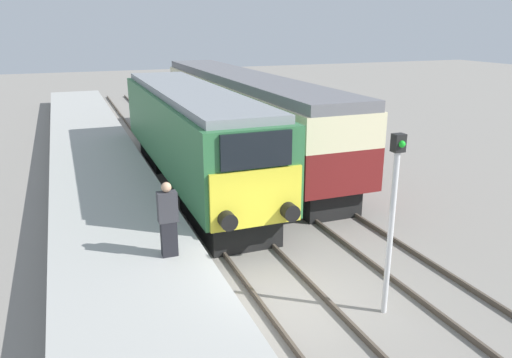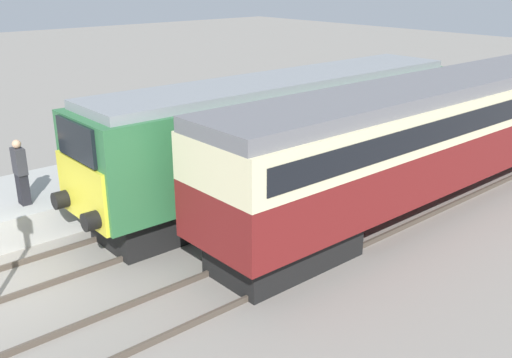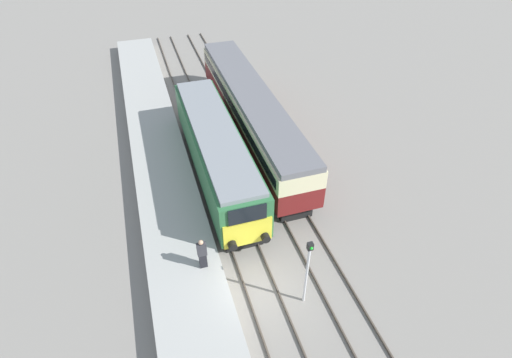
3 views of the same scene
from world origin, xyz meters
TOP-DOWN VIEW (x-y plane):
  - ground_plane at (0.00, 0.00)m, footprint 120.00×120.00m
  - platform_left at (-3.30, 8.00)m, footprint 3.50×50.00m
  - rails_near_track at (0.00, 5.00)m, footprint 1.51×60.00m
  - rails_far_track at (3.40, 5.00)m, footprint 1.50×60.00m
  - locomotive at (0.00, 8.86)m, footprint 2.70×13.79m
  - passenger_carriage at (3.40, 12.70)m, footprint 2.75×18.42m
  - person_on_platform at (-2.39, 1.57)m, footprint 0.44×0.26m
  - signal_post at (1.70, -1.10)m, footprint 0.24×0.28m

SIDE VIEW (x-z plane):
  - ground_plane at x=0.00m, z-range 0.00..0.00m
  - rails_near_track at x=0.00m, z-range 0.00..0.14m
  - rails_far_track at x=3.40m, z-range 0.00..0.14m
  - platform_left at x=-3.30m, z-range 0.00..0.87m
  - person_on_platform at x=-2.39m, z-range 0.87..2.65m
  - locomotive at x=0.00m, z-range 0.22..3.99m
  - passenger_carriage at x=3.40m, z-range 0.42..4.23m
  - signal_post at x=1.70m, z-range 0.37..4.33m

